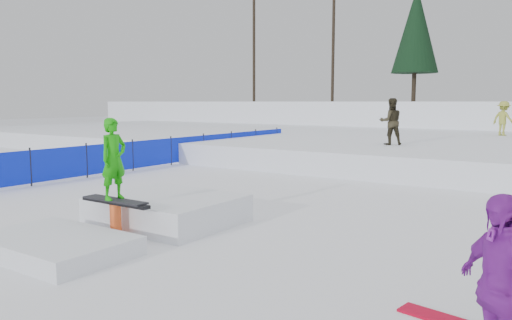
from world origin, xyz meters
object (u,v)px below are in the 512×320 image
Objects in this scene: safety_fence at (171,151)px; walker_olive at (391,122)px; jib_rail_feature at (140,215)px; walker_ygreen at (503,118)px; spectator_purple at (498,289)px.

walker_olive is at bearing 31.83° from safety_fence.
jib_rail_feature is (6.30, -7.41, -0.25)m from safety_fence.
safety_fence is 15.63m from walker_ygreen.
walker_olive is 14.72m from spectator_purple.
spectator_purple is at bearing 78.04° from walker_olive.
walker_olive is (6.97, 4.33, 1.11)m from safety_fence.
walker_olive is 0.39× the size of jib_rail_feature.
walker_ygreen reaches higher than spectator_purple.
safety_fence is 9.88× the size of walker_ygreen.
walker_olive reaches higher than jib_rail_feature.
walker_ygreen is 0.98× the size of spectator_purple.
walker_olive is 1.05× the size of spectator_purple.
spectator_purple is (2.96, -21.50, -0.79)m from walker_ygreen.
safety_fence is 8.28m from walker_olive.
jib_rail_feature is at bearing 52.21° from walker_olive.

